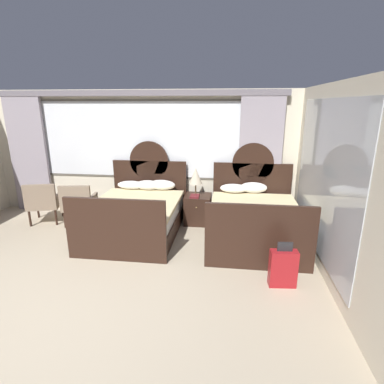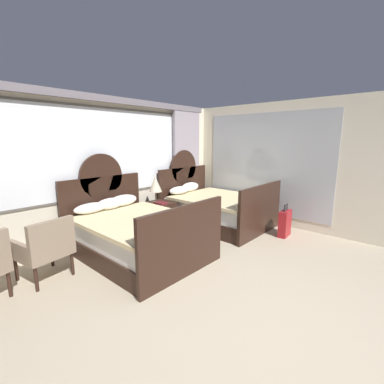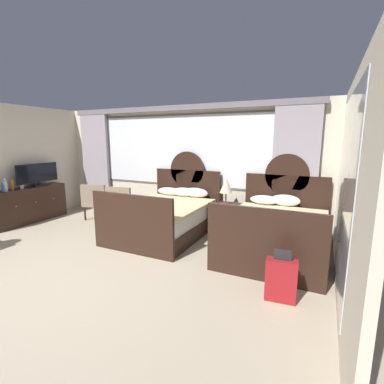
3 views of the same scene
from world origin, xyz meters
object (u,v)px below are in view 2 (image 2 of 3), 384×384
at_px(nightstand_between_beds, 160,216).
at_px(armchair_by_window_left, 46,247).
at_px(book_on_nightstand, 161,203).
at_px(suitcase_on_floor, 285,223).
at_px(bed_near_window, 136,233).
at_px(table_lamp_on_nightstand, 155,184).
at_px(bed_near_mirror, 216,208).

xyz_separation_m(nightstand_between_beds, armchair_by_window_left, (-2.40, -0.40, 0.18)).
relative_size(book_on_nightstand, suitcase_on_floor, 0.40).
bearing_deg(bed_near_window, nightstand_between_beds, 30.75).
relative_size(table_lamp_on_nightstand, suitcase_on_floor, 0.86).
relative_size(bed_near_mirror, armchair_by_window_left, 2.48).
xyz_separation_m(nightstand_between_beds, book_on_nightstand, (-0.05, -0.11, 0.31)).
xyz_separation_m(nightstand_between_beds, table_lamp_on_nightstand, (-0.06, 0.05, 0.69)).
height_order(table_lamp_on_nightstand, book_on_nightstand, table_lamp_on_nightstand).
distance_m(armchair_by_window_left, suitcase_on_floor, 4.19).
relative_size(nightstand_between_beds, suitcase_on_floor, 0.92).
bearing_deg(book_on_nightstand, table_lamp_on_nightstand, 90.14).
height_order(table_lamp_on_nightstand, suitcase_on_floor, table_lamp_on_nightstand).
height_order(bed_near_window, armchair_by_window_left, bed_near_window).
distance_m(bed_near_mirror, suitcase_on_floor, 1.52).
distance_m(bed_near_window, book_on_nightstand, 1.20).
distance_m(bed_near_mirror, book_on_nightstand, 1.30).
bearing_deg(suitcase_on_floor, nightstand_between_beds, 122.98).
height_order(bed_near_window, suitcase_on_floor, bed_near_window).
height_order(nightstand_between_beds, armchair_by_window_left, armchair_by_window_left).
bearing_deg(nightstand_between_beds, suitcase_on_floor, -57.02).
bearing_deg(suitcase_on_floor, book_on_nightstand, 125.36).
bearing_deg(armchair_by_window_left, book_on_nightstand, 7.22).
bearing_deg(suitcase_on_floor, armchair_by_window_left, 155.31).
xyz_separation_m(book_on_nightstand, armchair_by_window_left, (-2.35, -0.30, -0.14)).
bearing_deg(bed_near_mirror, table_lamp_on_nightstand, 148.06).
bearing_deg(bed_near_mirror, bed_near_window, 179.71).
bearing_deg(table_lamp_on_nightstand, bed_near_mirror, -31.94).
distance_m(table_lamp_on_nightstand, armchair_by_window_left, 2.45).
relative_size(nightstand_between_beds, book_on_nightstand, 2.29).
xyz_separation_m(bed_near_window, armchair_by_window_left, (-1.30, 0.25, 0.10)).
xyz_separation_m(bed_near_mirror, suitcase_on_floor, (0.30, -1.49, -0.11)).
bearing_deg(table_lamp_on_nightstand, nightstand_between_beds, -43.17).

